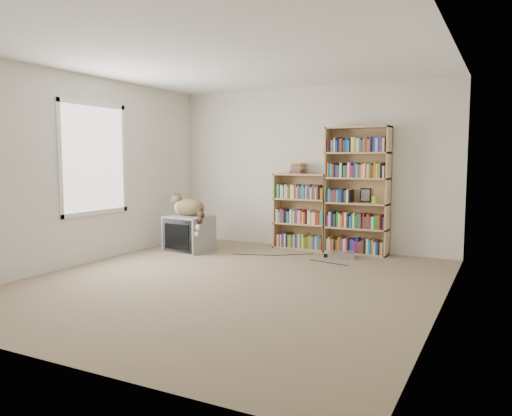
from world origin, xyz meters
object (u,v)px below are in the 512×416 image
at_px(cat, 191,210).
at_px(dvd_player, 341,255).
at_px(bookcase_short, 302,214).
at_px(bookcase_tall, 357,194).
at_px(crt_tv, 189,234).

bearing_deg(cat, dvd_player, 12.31).
height_order(cat, bookcase_short, bookcase_short).
bearing_deg(bookcase_short, bookcase_tall, -0.02).
relative_size(crt_tv, cat, 0.94).
height_order(crt_tv, cat, cat).
bearing_deg(bookcase_tall, cat, -156.61).
bearing_deg(crt_tv, bookcase_tall, 28.06).
relative_size(bookcase_short, dvd_player, 3.17).
distance_m(crt_tv, bookcase_tall, 2.58).
distance_m(cat, dvd_player, 2.32).
bearing_deg(cat, bookcase_tall, 21.49).
xyz_separation_m(bookcase_short, dvd_player, (0.77, -0.43, -0.49)).
bearing_deg(bookcase_short, crt_tv, -146.01).
height_order(crt_tv, bookcase_short, bookcase_short).
height_order(bookcase_tall, dvd_player, bookcase_tall).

